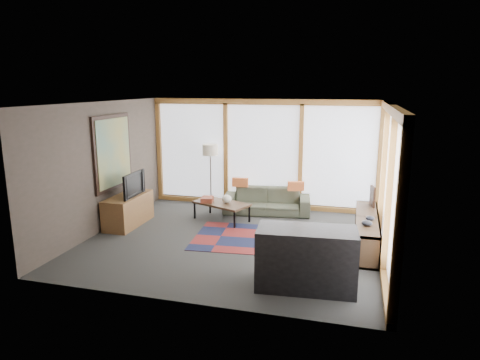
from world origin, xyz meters
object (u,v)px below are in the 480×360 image
(floor_lamp, at_px, (211,175))
(bookshelf, at_px, (367,231))
(coffee_table, at_px, (222,211))
(bar_counter, at_px, (306,259))
(sofa, at_px, (267,201))
(television, at_px, (130,184))
(tv_console, at_px, (128,210))

(floor_lamp, xyz_separation_m, bookshelf, (3.68, -1.86, -0.48))
(coffee_table, height_order, bar_counter, bar_counter)
(sofa, xyz_separation_m, television, (-2.57, -1.63, 0.61))
(bar_counter, bearing_deg, sofa, 105.55)
(tv_console, xyz_separation_m, television, (0.09, -0.01, 0.57))
(sofa, distance_m, television, 3.10)
(coffee_table, bearing_deg, bookshelf, -13.94)
(floor_lamp, height_order, bookshelf, floor_lamp)
(sofa, height_order, bookshelf, sofa)
(bookshelf, distance_m, bar_counter, 2.18)
(floor_lamp, height_order, coffee_table, floor_lamp)
(tv_console, bearing_deg, floor_lamp, 58.39)
(bookshelf, xyz_separation_m, tv_console, (-4.86, -0.06, 0.04))
(television, bearing_deg, bar_counter, -117.67)
(coffee_table, height_order, television, television)
(bookshelf, xyz_separation_m, bar_counter, (-0.88, -1.98, 0.17))
(tv_console, height_order, bar_counter, bar_counter)
(tv_console, relative_size, bar_counter, 0.90)
(bookshelf, height_order, tv_console, tv_console)
(sofa, xyz_separation_m, bookshelf, (2.20, -1.56, -0.01))
(tv_console, xyz_separation_m, bar_counter, (3.98, -1.92, 0.13))
(bar_counter, bearing_deg, floor_lamp, 121.13)
(tv_console, distance_m, television, 0.58)
(floor_lamp, xyz_separation_m, television, (-1.09, -1.93, 0.14))
(tv_console, bearing_deg, bar_counter, -25.77)
(coffee_table, bearing_deg, floor_lamp, 119.73)
(bookshelf, relative_size, television, 2.55)
(floor_lamp, bearing_deg, bar_counter, -53.97)
(floor_lamp, relative_size, tv_console, 1.18)
(sofa, distance_m, bar_counter, 3.79)
(coffee_table, xyz_separation_m, bar_counter, (2.16, -2.74, 0.25))
(tv_console, distance_m, bar_counter, 4.42)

